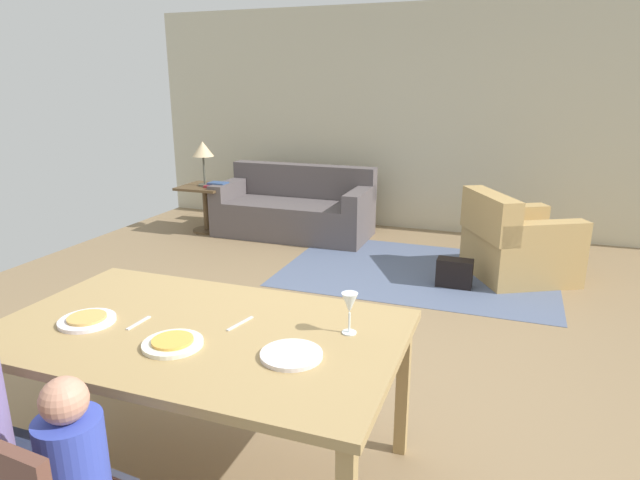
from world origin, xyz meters
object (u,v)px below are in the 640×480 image
at_px(plate_near_man, 87,321).
at_px(armchair, 516,244).
at_px(dining_table, 198,341).
at_px(plate_near_woman, 291,355).
at_px(table_lamp, 203,151).
at_px(couch, 295,210).
at_px(book_upper, 218,183).
at_px(plate_near_child, 173,344).
at_px(handbag, 454,273).
at_px(side_table, 206,202).
at_px(wine_glass, 350,305).
at_px(book_lower, 215,186).

bearing_deg(plate_near_man, armchair, 62.53).
relative_size(dining_table, plate_near_woman, 7.22).
bearing_deg(table_lamp, plate_near_woman, -54.45).
distance_m(couch, book_upper, 0.99).
xyz_separation_m(dining_table, plate_near_child, (-0.00, -0.18, 0.07)).
bearing_deg(handbag, plate_near_child, -104.96).
bearing_deg(armchair, table_lamp, 173.32).
distance_m(couch, side_table, 1.12).
bearing_deg(couch, armchair, -15.00).
height_order(book_upper, handbag, book_upper).
distance_m(wine_glass, book_upper, 4.57).
distance_m(plate_near_man, handbag, 3.38).
relative_size(plate_near_man, table_lamp, 0.46).
bearing_deg(book_upper, table_lamp, 175.77).
relative_size(couch, table_lamp, 3.42).
xyz_separation_m(armchair, side_table, (-3.64, 0.43, 0.06)).
bearing_deg(couch, side_table, -166.61).
bearing_deg(handbag, armchair, 43.33).
distance_m(plate_near_child, book_lower, 4.49).
distance_m(plate_near_child, couch, 4.46).
height_order(side_table, book_lower, book_lower).
xyz_separation_m(side_table, book_upper, (0.19, -0.01, 0.24)).
bearing_deg(handbag, plate_near_man, -113.54).
bearing_deg(plate_near_man, couch, 99.79).
distance_m(dining_table, armchair, 3.67).
xyz_separation_m(plate_near_child, book_lower, (-2.13, 3.94, -0.18)).
height_order(side_table, table_lamp, table_lamp).
relative_size(plate_near_man, plate_near_woman, 1.00).
xyz_separation_m(plate_near_woman, armchair, (0.84, 3.50, -0.45)).
distance_m(book_lower, handbag, 3.12).
bearing_deg(armchair, handbag, -136.67).
bearing_deg(book_upper, handbag, -16.75).
distance_m(plate_near_woman, armchair, 3.62).
bearing_deg(couch, book_upper, -163.00).
height_order(dining_table, couch, couch).
xyz_separation_m(couch, armchair, (2.55, -0.68, 0.02)).
distance_m(plate_near_man, book_upper, 4.25).
distance_m(dining_table, couch, 4.28).
height_order(wine_glass, couch, wine_glass).
distance_m(plate_near_child, table_lamp, 4.63).
relative_size(plate_near_man, wine_glass, 1.34).
height_order(couch, table_lamp, table_lamp).
xyz_separation_m(plate_near_child, side_table, (-2.31, 4.00, -0.39)).
distance_m(plate_near_child, handbag, 3.27).
bearing_deg(dining_table, book_upper, 119.03).
distance_m(plate_near_woman, book_upper, 4.70).
bearing_deg(side_table, book_upper, -4.23).
height_order(dining_table, side_table, dining_table).
bearing_deg(armchair, book_lower, 173.96).
bearing_deg(book_lower, couch, 19.15).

